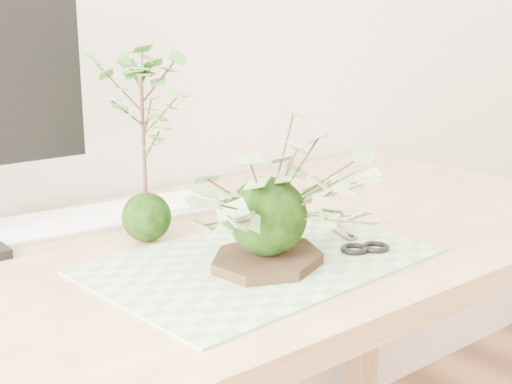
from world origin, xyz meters
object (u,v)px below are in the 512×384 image
Objects in this scene: maple_kokedama at (142,97)px; ivy_kokedama at (268,180)px; desk at (188,303)px; keyboard at (93,218)px.

ivy_kokedama is at bearing -70.97° from maple_kokedama.
keyboard is at bearing 102.00° from desk.
ivy_kokedama is 0.38m from keyboard.
maple_kokedama is 0.68× the size of keyboard.
maple_kokedama reaches higher than ivy_kokedama.
ivy_kokedama is at bearing -69.35° from desk.
desk is 0.33m from maple_kokedama.
desk is at bearing 110.65° from ivy_kokedama.
desk is 5.01× the size of ivy_kokedama.
desk is 4.89× the size of maple_kokedama.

